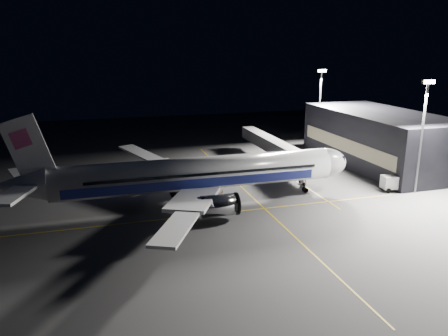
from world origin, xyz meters
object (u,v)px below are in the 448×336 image
object	(u,v)px
airliner	(192,175)
service_truck	(396,182)
floodlight_mast_south	(423,127)
baggage_tug	(154,170)
safety_cone_b	(216,181)
safety_cone_a	(222,191)
jet_bridge	(276,147)
safety_cone_c	(195,194)
floodlight_mast_north	(320,102)

from	to	relation	value
airliner	service_truck	size ratio (longest dim) A/B	10.27
floodlight_mast_south	service_truck	size ratio (longest dim) A/B	3.46
baggage_tug	safety_cone_b	world-z (taller)	baggage_tug
floodlight_mast_south	safety_cone_a	size ratio (longest dim) A/B	39.99
floodlight_mast_south	safety_cone_b	world-z (taller)	floodlight_mast_south
airliner	baggage_tug	world-z (taller)	airliner
jet_bridge	service_truck	world-z (taller)	jet_bridge
service_truck	baggage_tug	xyz separation A→B (m)	(-42.18, 24.18, -0.69)
floodlight_mast_south	safety_cone_c	world-z (taller)	floodlight_mast_south
floodlight_mast_south	service_truck	xyz separation A→B (m)	(-2.71, 2.00, -10.79)
floodlight_mast_south	baggage_tug	bearing A→B (deg)	149.75
safety_cone_b	floodlight_mast_north	bearing A→B (deg)	32.51
floodlight_mast_north	baggage_tug	size ratio (longest dim) A/B	6.85
jet_bridge	safety_cone_c	distance (m)	26.13
service_truck	safety_cone_c	world-z (taller)	service_truck
service_truck	safety_cone_a	bearing A→B (deg)	171.82
baggage_tug	safety_cone_b	size ratio (longest dim) A/B	4.92
floodlight_mast_north	floodlight_mast_south	distance (m)	38.00
safety_cone_a	baggage_tug	bearing A→B (deg)	122.84
airliner	safety_cone_a	world-z (taller)	airliner
airliner	jet_bridge	bearing A→B (deg)	38.04
floodlight_mast_south	safety_cone_a	bearing A→B (deg)	163.80
baggage_tug	floodlight_mast_north	bearing A→B (deg)	2.48
safety_cone_c	safety_cone_b	bearing A→B (deg)	48.46
jet_bridge	floodlight_mast_north	size ratio (longest dim) A/B	1.66
airliner	floodlight_mast_south	distance (m)	42.13
safety_cone_b	safety_cone_c	bearing A→B (deg)	-131.54
baggage_tug	floodlight_mast_south	bearing A→B (deg)	-42.52
floodlight_mast_south	service_truck	distance (m)	11.31
safety_cone_a	safety_cone_c	bearing A→B (deg)	180.00
service_truck	safety_cone_b	distance (m)	34.44
jet_bridge	baggage_tug	distance (m)	27.23
jet_bridge	safety_cone_a	world-z (taller)	jet_bridge
floodlight_mast_north	service_truck	size ratio (longest dim) A/B	3.46
safety_cone_a	service_truck	bearing A→B (deg)	-14.17
jet_bridge	safety_cone_a	xyz separation A→B (m)	(-16.46, -14.06, -4.32)
floodlight_mast_south	baggage_tug	size ratio (longest dim) A/B	6.85
service_truck	safety_cone_c	distance (m)	37.77
floodlight_mast_south	safety_cone_b	bearing A→B (deg)	154.34
floodlight_mast_north	service_truck	bearing A→B (deg)	-94.30
service_truck	floodlight_mast_north	bearing A→B (deg)	91.69
airliner	safety_cone_c	size ratio (longest dim) A/B	111.61
baggage_tug	safety_cone_c	size ratio (longest dim) A/B	5.49
service_truck	safety_cone_b	world-z (taller)	service_truck
airliner	service_truck	xyz separation A→B (m)	(38.37, -4.01, -3.58)
floodlight_mast_north	safety_cone_c	xyz separation A→B (m)	(-39.60, -27.99, -12.10)
floodlight_mast_south	airliner	bearing A→B (deg)	171.67
floodlight_mast_north	safety_cone_b	size ratio (longest dim) A/B	33.70
baggage_tug	safety_cone_b	xyz separation A→B (m)	(10.89, -9.84, -0.58)
airliner	floodlight_mast_north	distance (m)	52.56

